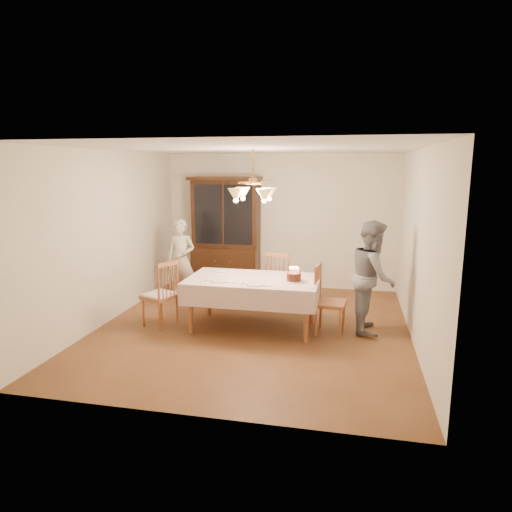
% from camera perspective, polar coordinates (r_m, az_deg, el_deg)
% --- Properties ---
extents(ground, '(5.00, 5.00, 0.00)m').
position_cam_1_polar(ground, '(6.86, -0.35, -8.96)').
color(ground, '#573118').
rests_on(ground, ground).
extents(room_shell, '(5.00, 5.00, 5.00)m').
position_cam_1_polar(room_shell, '(6.49, -0.37, 4.27)').
color(room_shell, white).
rests_on(room_shell, ground).
extents(dining_table, '(1.90, 1.10, 0.76)m').
position_cam_1_polar(dining_table, '(6.66, -0.36, -3.43)').
color(dining_table, brown).
rests_on(dining_table, ground).
extents(china_hutch, '(1.38, 0.54, 2.16)m').
position_cam_1_polar(china_hutch, '(8.98, -3.77, 2.69)').
color(china_hutch, black).
rests_on(china_hutch, ground).
extents(chair_far_side, '(0.53, 0.51, 1.00)m').
position_cam_1_polar(chair_far_side, '(7.56, 3.18, -3.55)').
color(chair_far_side, brown).
rests_on(chair_far_side, ground).
extents(chair_left_end, '(0.56, 0.57, 1.00)m').
position_cam_1_polar(chair_left_end, '(6.96, -11.89, -4.96)').
color(chair_left_end, brown).
rests_on(chair_left_end, ground).
extents(chair_right_end, '(0.47, 0.49, 1.00)m').
position_cam_1_polar(chair_right_end, '(6.58, 9.17, -5.91)').
color(chair_right_end, brown).
rests_on(chair_right_end, ground).
extents(elderly_woman, '(0.55, 0.39, 1.44)m').
position_cam_1_polar(elderly_woman, '(8.25, -9.35, -0.44)').
color(elderly_woman, beige).
rests_on(elderly_woman, ground).
extents(adult_in_grey, '(0.62, 0.79, 1.62)m').
position_cam_1_polar(adult_in_grey, '(6.74, 14.36, -2.50)').
color(adult_in_grey, slate).
rests_on(adult_in_grey, ground).
extents(birthday_cake, '(0.30, 0.30, 0.21)m').
position_cam_1_polar(birthday_cake, '(6.46, 4.75, -2.69)').
color(birthday_cake, white).
rests_on(birthday_cake, dining_table).
extents(place_setting_near_left, '(0.41, 0.26, 0.02)m').
position_cam_1_polar(place_setting_near_left, '(6.49, -4.58, -3.09)').
color(place_setting_near_left, white).
rests_on(place_setting_near_left, dining_table).
extents(place_setting_near_right, '(0.42, 0.27, 0.02)m').
position_cam_1_polar(place_setting_near_right, '(6.28, 0.09, -3.54)').
color(place_setting_near_right, white).
rests_on(place_setting_near_right, dining_table).
extents(place_setting_far_left, '(0.40, 0.25, 0.02)m').
position_cam_1_polar(place_setting_far_left, '(7.09, -4.11, -1.86)').
color(place_setting_far_left, white).
rests_on(place_setting_far_left, dining_table).
extents(chandelier, '(0.62, 0.62, 0.73)m').
position_cam_1_polar(chandelier, '(6.45, -0.37, 7.76)').
color(chandelier, '#BF8C3F').
rests_on(chandelier, ground).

